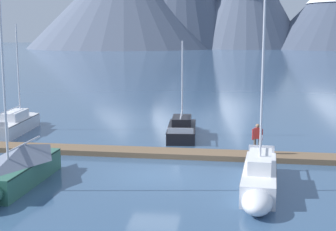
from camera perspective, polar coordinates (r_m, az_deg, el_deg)
The scene contains 7 objects.
ground_plane at distance 24.43m, azimuth -1.69°, elevation -6.95°, with size 700.00×700.00×0.00m, color #38567A.
dock at distance 28.21m, azimuth -0.48°, elevation -4.39°, with size 28.74×2.67×0.30m.
sailboat_nearest_berth at distance 36.63m, azimuth -17.07°, elevation -0.83°, with size 1.88×7.30×7.59m.
sailboat_second_berth at distance 23.56m, azimuth -17.23°, elevation -5.85°, with size 2.19×7.23×8.77m.
sailboat_mid_dock_port at distance 33.58m, azimuth 1.64°, elevation -1.47°, with size 2.14×6.77×6.44m.
sailboat_mid_dock_starboard at distance 22.19m, azimuth 10.55°, elevation -7.13°, with size 2.00×7.50×9.00m.
person_on_dock at distance 27.67m, azimuth 10.33°, elevation -2.45°, with size 0.59×0.25×1.69m.
Camera 1 is at (3.49, -23.17, 6.91)m, focal length 52.52 mm.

